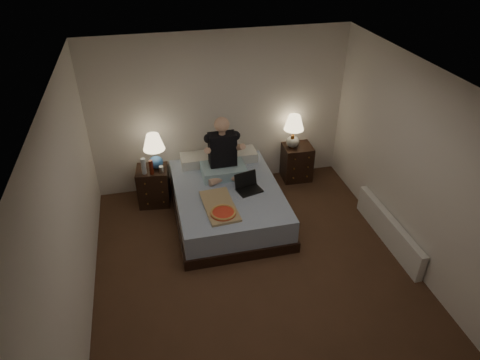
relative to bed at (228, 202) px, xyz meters
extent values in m
cube|color=#533523|center=(0.11, -1.26, -0.25)|extent=(4.00, 4.50, 0.00)
cube|color=white|center=(0.11, -1.26, 2.25)|extent=(4.00, 4.50, 0.00)
cube|color=silver|center=(0.11, 0.99, 1.00)|extent=(4.00, 0.00, 2.50)
cube|color=silver|center=(-1.89, -1.26, 1.00)|extent=(0.00, 4.50, 2.50)
cube|color=silver|center=(2.11, -1.26, 1.00)|extent=(0.00, 4.50, 2.50)
cube|color=#526FA4|center=(0.00, 0.00, 0.00)|extent=(1.50, 2.00, 0.50)
cube|color=black|center=(-1.04, 0.60, 0.05)|extent=(0.51, 0.47, 0.61)
cube|color=black|center=(1.35, 0.79, 0.05)|extent=(0.48, 0.44, 0.61)
cylinder|color=silver|center=(-1.14, 0.50, 0.48)|extent=(0.07, 0.07, 0.25)
cylinder|color=#AEAEA9|center=(-0.90, 0.48, 0.41)|extent=(0.07, 0.07, 0.10)
cylinder|color=#57190C|center=(-1.04, 0.46, 0.47)|extent=(0.06, 0.06, 0.23)
cylinder|color=#502A0B|center=(1.24, 0.76, 0.47)|extent=(0.06, 0.06, 0.23)
cube|color=white|center=(2.04, -1.07, -0.05)|extent=(0.10, 1.60, 0.40)
camera|label=1|loc=(-0.99, -5.05, 3.71)|focal=32.00mm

